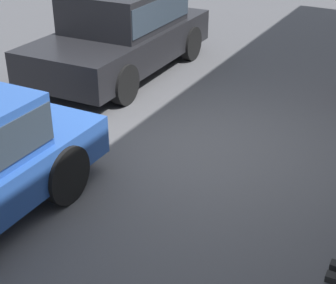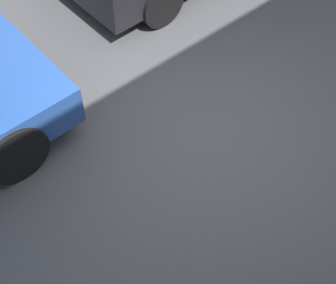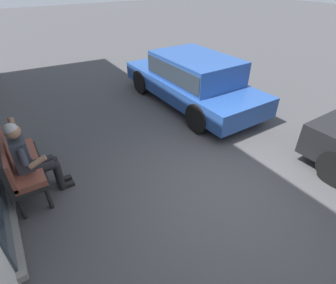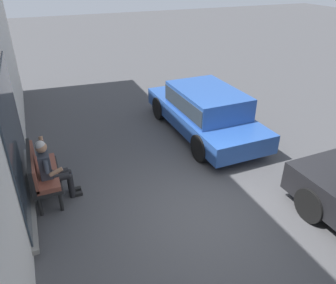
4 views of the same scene
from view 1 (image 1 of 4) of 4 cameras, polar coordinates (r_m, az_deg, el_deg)
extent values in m
plane|color=#424244|center=(7.10, 3.30, -0.76)|extent=(60.00, 60.00, 0.00)
cube|color=black|center=(9.79, -5.22, 10.75)|extent=(4.16, 1.85, 0.60)
cube|color=black|center=(9.76, -4.86, 14.64)|extent=(2.17, 1.60, 0.69)
cube|color=#28333D|center=(9.76, -4.86, 14.64)|extent=(2.13, 1.63, 0.49)
cylinder|color=black|center=(8.41, -4.85, 6.36)|extent=(0.68, 0.19, 0.67)
cylinder|color=black|center=(9.37, -13.78, 7.91)|extent=(0.68, 0.19, 0.67)
cylinder|color=black|center=(10.54, 2.55, 10.85)|extent=(0.68, 0.19, 0.67)
cylinder|color=black|center=(11.32, -5.41, 11.94)|extent=(0.68, 0.19, 0.67)
cylinder|color=black|center=(5.94, -11.30, -3.55)|extent=(0.70, 0.19, 0.70)
camera|label=2|loc=(3.23, 38.43, 44.81)|focal=55.00mm
camera|label=3|loc=(7.94, 30.96, 22.86)|focal=28.00mm
camera|label=4|loc=(10.04, 32.80, 29.41)|focal=35.00mm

